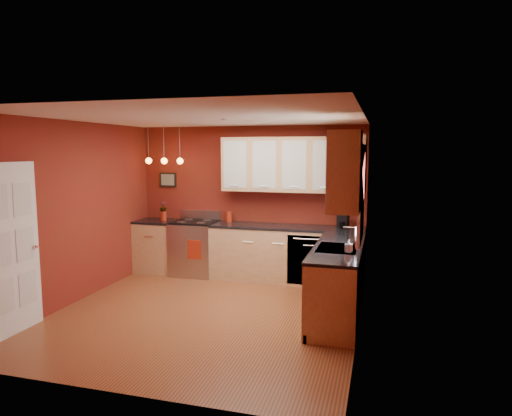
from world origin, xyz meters
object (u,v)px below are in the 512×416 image
(gas_range, at_px, (195,247))
(sink, at_px, (337,250))
(coffee_maker, at_px, (343,221))
(red_canister, at_px, (229,217))
(soap_pump, at_px, (349,246))

(gas_range, relative_size, sink, 1.59)
(coffee_maker, bearing_deg, red_canister, -171.00)
(gas_range, height_order, soap_pump, same)
(red_canister, bearing_deg, gas_range, -165.97)
(gas_range, distance_m, red_canister, 0.82)
(coffee_maker, distance_m, soap_pump, 1.83)
(gas_range, bearing_deg, soap_pump, -32.46)
(gas_range, xyz_separation_m, coffee_maker, (2.56, 0.04, 0.57))
(coffee_maker, bearing_deg, soap_pump, -70.91)
(gas_range, height_order, sink, sink)
(sink, xyz_separation_m, coffee_maker, (-0.06, 1.54, 0.14))
(sink, relative_size, red_canister, 3.85)
(sink, bearing_deg, coffee_maker, 92.40)
(gas_range, relative_size, soap_pump, 6.50)
(sink, distance_m, red_canister, 2.62)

